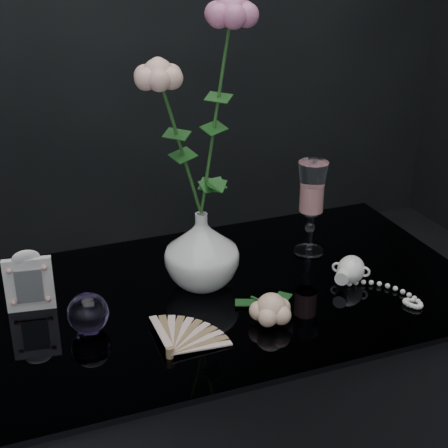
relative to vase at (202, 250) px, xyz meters
name	(u,v)px	position (x,y,z in m)	size (l,w,h in m)	color
table	(213,444)	(0.01, -0.04, -0.46)	(1.05, 0.58, 0.76)	black
vase	(202,250)	(0.00, 0.00, 0.00)	(0.15, 0.15, 0.15)	white
wine_glass	(311,208)	(0.27, 0.05, 0.03)	(0.06, 0.06, 0.21)	white
picture_frame	(29,280)	(-0.33, 0.03, -0.02)	(0.09, 0.07, 0.12)	silver
paperweight	(88,313)	(-0.24, -0.09, -0.04)	(0.07, 0.07, 0.07)	#9173BB
paper_fan	(170,351)	(-0.13, -0.21, -0.07)	(0.22, 0.17, 0.02)	beige
loose_rose	(271,309)	(0.07, -0.18, -0.05)	(0.13, 0.17, 0.06)	beige
pearl_jar	(351,268)	(0.28, -0.10, -0.05)	(0.19, 0.20, 0.06)	white
roses	(200,111)	(0.00, -0.01, 0.28)	(0.21, 0.11, 0.45)	#FFBAA7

